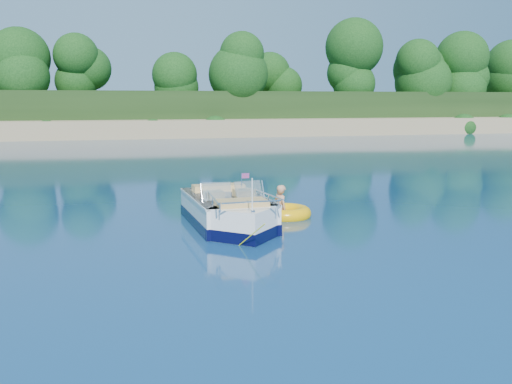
# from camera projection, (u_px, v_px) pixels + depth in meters

# --- Properties ---
(ground) EXTENTS (160.00, 160.00, 0.00)m
(ground) POSITION_uv_depth(u_px,v_px,m) (207.00, 230.00, 14.00)
(ground) COLOR #092445
(ground) RESTS_ON ground
(shoreline) EXTENTS (170.00, 59.00, 6.00)m
(shoreline) POSITION_uv_depth(u_px,v_px,m) (126.00, 117.00, 74.81)
(shoreline) COLOR tan
(shoreline) RESTS_ON ground
(treeline) EXTENTS (150.00, 7.12, 8.19)m
(treeline) POSITION_uv_depth(u_px,v_px,m) (132.00, 74.00, 52.34)
(treeline) COLOR #302010
(treeline) RESTS_ON ground
(motorboat) EXTENTS (1.96, 5.05, 1.68)m
(motorboat) POSITION_uv_depth(u_px,v_px,m) (230.00, 214.00, 14.25)
(motorboat) COLOR white
(motorboat) RESTS_ON ground
(tow_tube) EXTENTS (1.73, 1.73, 0.38)m
(tow_tube) POSITION_uv_depth(u_px,v_px,m) (285.00, 213.00, 15.54)
(tow_tube) COLOR #FFB206
(tow_tube) RESTS_ON ground
(boy) EXTENTS (0.54, 0.80, 1.43)m
(boy) POSITION_uv_depth(u_px,v_px,m) (279.00, 217.00, 15.56)
(boy) COLOR tan
(boy) RESTS_ON ground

